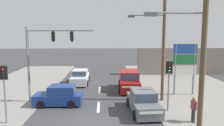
{
  "coord_description": "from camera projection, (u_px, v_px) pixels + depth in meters",
  "views": [
    {
      "loc": [
        0.42,
        -12.82,
        5.45
      ],
      "look_at": [
        1.05,
        4.0,
        3.19
      ],
      "focal_mm": 35.0,
      "sensor_mm": 36.0,
      "label": 1
    }
  ],
  "objects": [
    {
      "name": "lane_dash_mid",
      "position": [
        98.0,
        107.0,
        16.38
      ],
      "size": [
        0.2,
        2.4,
        0.01
      ],
      "primitive_type": "cube",
      "color": "silver",
      "rests_on": "ground"
    },
    {
      "name": "utility_pole_midground_right",
      "position": [
        162.0,
        38.0,
        17.32
      ],
      "size": [
        3.77,
        0.65,
        9.59
      ],
      "color": "brown",
      "rests_on": "ground"
    },
    {
      "name": "sedan_receding_far",
      "position": [
        143.0,
        102.0,
        15.24
      ],
      "size": [
        2.05,
        4.31,
        1.56
      ],
      "color": "slate",
      "rests_on": "ground"
    },
    {
      "name": "lane_dash_far",
      "position": [
        100.0,
        90.0,
        21.33
      ],
      "size": [
        0.2,
        2.4,
        0.01
      ],
      "primitive_type": "cube",
      "color": "silver",
      "rests_on": "ground"
    },
    {
      "name": "ground_plane",
      "position": [
        97.0,
        123.0,
        13.4
      ],
      "size": [
        140.0,
        140.0,
        0.0
      ],
      "primitive_type": "plane",
      "color": "#3A3A3D"
    },
    {
      "name": "suv_crossing_left",
      "position": [
        129.0,
        81.0,
        21.21
      ],
      "size": [
        2.26,
        4.63,
        1.9
      ],
      "color": "maroon",
      "rests_on": "ground"
    },
    {
      "name": "utility_pole_foreground_right",
      "position": [
        201.0,
        48.0,
        10.27
      ],
      "size": [
        3.78,
        0.45,
        8.88
      ],
      "color": "brown",
      "rests_on": "ground"
    },
    {
      "name": "pedestal_signal_left_kerb",
      "position": [
        4.0,
        85.0,
        13.08
      ],
      "size": [
        0.44,
        0.3,
        3.56
      ],
      "color": "slate",
      "rests_on": "ground"
    },
    {
      "name": "traffic_signal_mast",
      "position": [
        44.0,
        51.0,
        17.09
      ],
      "size": [
        5.28,
        0.57,
        6.0
      ],
      "color": "slate",
      "rests_on": "ground"
    },
    {
      "name": "shopping_plaza_sign",
      "position": [
        185.0,
        62.0,
        19.29
      ],
      "size": [
        2.1,
        0.16,
        4.6
      ],
      "color": "slate",
      "rests_on": "ground"
    },
    {
      "name": "pedestrian_at_kerb",
      "position": [
        194.0,
        108.0,
        13.41
      ],
      "size": [
        0.28,
        0.55,
        1.63
      ],
      "color": "#333338",
      "rests_on": "ground"
    },
    {
      "name": "kerb_right_verge",
      "position": [
        223.0,
        110.0,
        15.72
      ],
      "size": [
        10.0,
        44.0,
        0.02
      ],
      "primitive_type": "cube",
      "color": "gray",
      "rests_on": "ground"
    },
    {
      "name": "sedan_kerbside_parked",
      "position": [
        80.0,
        77.0,
        23.94
      ],
      "size": [
        1.9,
        4.24,
        1.56
      ],
      "color": "silver",
      "rests_on": "ground"
    },
    {
      "name": "shopfront_wall_far",
      "position": [
        182.0,
        61.0,
        29.42
      ],
      "size": [
        12.0,
        1.0,
        3.6
      ],
      "primitive_type": "cube",
      "color": "gray",
      "rests_on": "ground"
    },
    {
      "name": "pedestal_signal_right_kerb",
      "position": [
        169.0,
        78.0,
        15.19
      ],
      "size": [
        0.44,
        0.31,
        3.56
      ],
      "color": "slate",
      "rests_on": "ground"
    },
    {
      "name": "hatchback_oncoming_mid",
      "position": [
        59.0,
        96.0,
        16.75
      ],
      "size": [
        3.66,
        1.82,
        1.53
      ],
      "color": "navy",
      "rests_on": "ground"
    }
  ]
}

